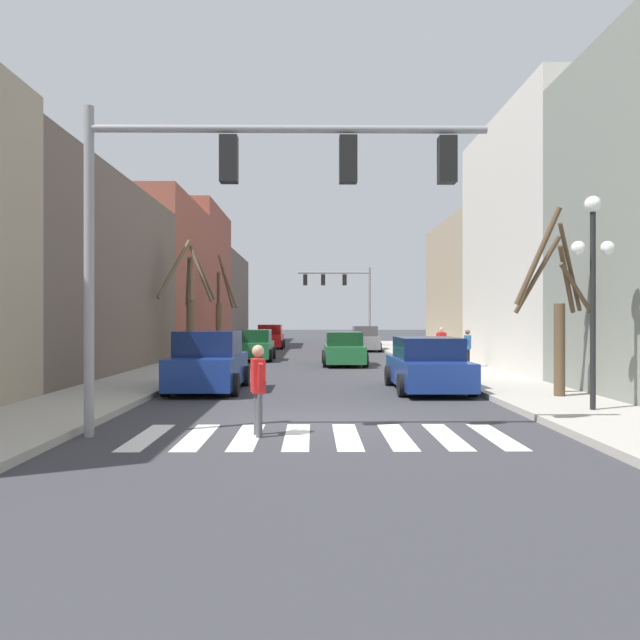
{
  "coord_description": "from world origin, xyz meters",
  "views": [
    {
      "loc": [
        -0.16,
        -12.95,
        2.11
      ],
      "look_at": [
        0.24,
        22.61,
        2.1
      ],
      "focal_mm": 35.0,
      "sensor_mm": 36.0,
      "label": 1
    }
  ],
  "objects_px": {
    "car_driving_away_lane": "(209,363)",
    "street_tree_right_far": "(221,309)",
    "street_tree_left_far": "(557,312)",
    "pedestrian_on_right_sidewalk": "(441,341)",
    "pedestrian_waiting_at_curb": "(258,382)",
    "car_parked_left_far": "(427,366)",
    "car_driving_toward_lane": "(270,337)",
    "car_parked_right_far": "(254,346)",
    "street_lamp_right_corner": "(593,259)",
    "traffic_signal_far": "(343,289)",
    "car_at_intersection": "(365,339)",
    "pedestrian_on_left_sidewalk": "(468,345)",
    "street_tree_right_near": "(190,305)",
    "car_parked_left_mid": "(344,349)",
    "traffic_signal_near": "(241,191)"
  },
  "relations": [
    {
      "from": "car_at_intersection",
      "to": "street_tree_right_far",
      "type": "height_order",
      "value": "street_tree_right_far"
    },
    {
      "from": "car_parked_left_far",
      "to": "car_driving_away_lane",
      "type": "xyz_separation_m",
      "value": [
        -6.51,
        0.04,
        0.08
      ]
    },
    {
      "from": "pedestrian_on_right_sidewalk",
      "to": "street_tree_right_far",
      "type": "bearing_deg",
      "value": 115.58
    },
    {
      "from": "car_driving_away_lane",
      "to": "street_tree_right_far",
      "type": "distance_m",
      "value": 20.45
    },
    {
      "from": "street_lamp_right_corner",
      "to": "car_parked_left_mid",
      "type": "relative_size",
      "value": 0.98
    },
    {
      "from": "car_at_intersection",
      "to": "pedestrian_on_left_sidewalk",
      "type": "bearing_deg",
      "value": -169.72
    },
    {
      "from": "pedestrian_on_right_sidewalk",
      "to": "pedestrian_on_left_sidewalk",
      "type": "height_order",
      "value": "pedestrian_on_right_sidewalk"
    },
    {
      "from": "street_tree_left_far",
      "to": "street_tree_right_far",
      "type": "bearing_deg",
      "value": 118.04
    },
    {
      "from": "pedestrian_waiting_at_curb",
      "to": "car_parked_left_far",
      "type": "bearing_deg",
      "value": 134.45
    },
    {
      "from": "car_parked_left_far",
      "to": "street_tree_right_far",
      "type": "bearing_deg",
      "value": 24.29
    },
    {
      "from": "car_parked_left_mid",
      "to": "car_at_intersection",
      "type": "relative_size",
      "value": 1.05
    },
    {
      "from": "traffic_signal_far",
      "to": "pedestrian_on_right_sidewalk",
      "type": "height_order",
      "value": "traffic_signal_far"
    },
    {
      "from": "traffic_signal_far",
      "to": "car_driving_toward_lane",
      "type": "relative_size",
      "value": 1.45
    },
    {
      "from": "street_tree_right_far",
      "to": "pedestrian_on_left_sidewalk",
      "type": "bearing_deg",
      "value": -46.51
    },
    {
      "from": "car_at_intersection",
      "to": "car_driving_away_lane",
      "type": "xyz_separation_m",
      "value": [
        -6.61,
        -23.63,
        0.04
      ]
    },
    {
      "from": "car_parked_left_mid",
      "to": "car_driving_toward_lane",
      "type": "height_order",
      "value": "car_driving_toward_lane"
    },
    {
      "from": "traffic_signal_near",
      "to": "pedestrian_on_left_sidewalk",
      "type": "relative_size",
      "value": 4.68
    },
    {
      "from": "car_parked_left_mid",
      "to": "street_tree_left_far",
      "type": "height_order",
      "value": "street_tree_left_far"
    },
    {
      "from": "pedestrian_on_left_sidewalk",
      "to": "street_tree_left_far",
      "type": "height_order",
      "value": "street_tree_left_far"
    },
    {
      "from": "pedestrian_on_left_sidewalk",
      "to": "street_tree_right_far",
      "type": "xyz_separation_m",
      "value": [
        -12.17,
        12.83,
        1.7
      ]
    },
    {
      "from": "pedestrian_waiting_at_curb",
      "to": "street_tree_left_far",
      "type": "xyz_separation_m",
      "value": [
        7.34,
        4.78,
        1.35
      ]
    },
    {
      "from": "car_driving_toward_lane",
      "to": "traffic_signal_near",
      "type": "bearing_deg",
      "value": -176.95
    },
    {
      "from": "traffic_signal_far",
      "to": "street_lamp_right_corner",
      "type": "relative_size",
      "value": 1.31
    },
    {
      "from": "car_parked_left_mid",
      "to": "pedestrian_on_left_sidewalk",
      "type": "distance_m",
      "value": 5.94
    },
    {
      "from": "car_driving_toward_lane",
      "to": "pedestrian_on_left_sidewalk",
      "type": "distance_m",
      "value": 22.13
    },
    {
      "from": "car_parked_left_mid",
      "to": "car_parked_left_far",
      "type": "distance_m",
      "value": 10.76
    },
    {
      "from": "pedestrian_on_left_sidewalk",
      "to": "car_driving_toward_lane",
      "type": "bearing_deg",
      "value": 57.34
    },
    {
      "from": "car_parked_right_far",
      "to": "pedestrian_on_right_sidewalk",
      "type": "relative_size",
      "value": 2.65
    },
    {
      "from": "traffic_signal_far",
      "to": "car_parked_left_mid",
      "type": "relative_size",
      "value": 1.29
    },
    {
      "from": "car_driving_toward_lane",
      "to": "car_parked_right_far",
      "type": "relative_size",
      "value": 1.0
    },
    {
      "from": "pedestrian_on_right_sidewalk",
      "to": "street_tree_left_far",
      "type": "height_order",
      "value": "street_tree_left_far"
    },
    {
      "from": "pedestrian_on_right_sidewalk",
      "to": "car_driving_away_lane",
      "type": "bearing_deg",
      "value": -158.28
    },
    {
      "from": "car_parked_left_mid",
      "to": "car_at_intersection",
      "type": "bearing_deg",
      "value": -8.93
    },
    {
      "from": "traffic_signal_far",
      "to": "pedestrian_on_left_sidewalk",
      "type": "height_order",
      "value": "traffic_signal_far"
    },
    {
      "from": "traffic_signal_far",
      "to": "car_driving_toward_lane",
      "type": "height_order",
      "value": "traffic_signal_far"
    },
    {
      "from": "car_at_intersection",
      "to": "pedestrian_on_right_sidewalk",
      "type": "relative_size",
      "value": 2.85
    },
    {
      "from": "car_driving_away_lane",
      "to": "street_tree_right_near",
      "type": "xyz_separation_m",
      "value": [
        -2.58,
        10.22,
        1.99
      ]
    },
    {
      "from": "pedestrian_on_left_sidewalk",
      "to": "street_tree_right_far",
      "type": "distance_m",
      "value": 17.76
    },
    {
      "from": "car_parked_left_mid",
      "to": "street_lamp_right_corner",
      "type": "bearing_deg",
      "value": -163.28
    },
    {
      "from": "traffic_signal_far",
      "to": "pedestrian_waiting_at_curb",
      "type": "distance_m",
      "value": 36.86
    },
    {
      "from": "traffic_signal_far",
      "to": "car_parked_right_far",
      "type": "bearing_deg",
      "value": -109.4
    },
    {
      "from": "traffic_signal_far",
      "to": "street_tree_right_near",
      "type": "height_order",
      "value": "traffic_signal_far"
    },
    {
      "from": "pedestrian_waiting_at_curb",
      "to": "street_tree_right_far",
      "type": "bearing_deg",
      "value": 175.75
    },
    {
      "from": "street_tree_left_far",
      "to": "car_at_intersection",
      "type": "bearing_deg",
      "value": 96.21
    },
    {
      "from": "car_at_intersection",
      "to": "street_tree_right_near",
      "type": "relative_size",
      "value": 0.8
    },
    {
      "from": "pedestrian_waiting_at_curb",
      "to": "street_tree_right_near",
      "type": "bearing_deg",
      "value": -178.98
    },
    {
      "from": "car_parked_left_mid",
      "to": "street_tree_right_far",
      "type": "xyz_separation_m",
      "value": [
        -7.16,
        9.65,
        2.04
      ]
    },
    {
      "from": "traffic_signal_near",
      "to": "car_at_intersection",
      "type": "bearing_deg",
      "value": 81.18
    },
    {
      "from": "street_lamp_right_corner",
      "to": "street_tree_right_far",
      "type": "relative_size",
      "value": 0.78
    },
    {
      "from": "car_parked_left_far",
      "to": "car_parked_left_mid",
      "type": "bearing_deg",
      "value": 10.52
    }
  ]
}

